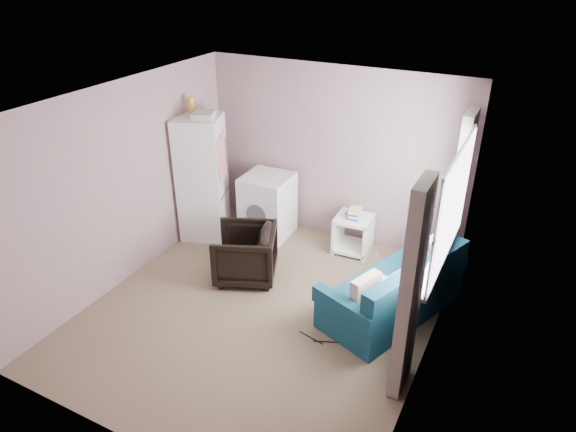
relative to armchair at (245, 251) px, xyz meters
name	(u,v)px	position (x,y,z in m)	size (l,w,h in m)	color
room	(261,217)	(0.55, -0.51, 0.87)	(3.84, 4.24, 2.54)	#866F58
armchair	(245,251)	(0.00, 0.00, 0.00)	(0.75, 0.70, 0.77)	black
fridge	(202,177)	(-1.13, 0.73, 0.53)	(0.80, 0.80, 2.05)	white
washing_machine	(268,204)	(-0.30, 1.14, 0.10)	(0.67, 0.69, 0.94)	white
side_table	(353,231)	(1.01, 1.25, -0.07)	(0.52, 0.52, 0.67)	white
sofa	(395,293)	(1.94, 0.14, -0.09)	(1.41, 1.97, 0.81)	#17546B
window_dressing	(438,238)	(2.31, 0.18, 0.72)	(0.17, 2.62, 2.18)	white
floor_cables	(320,340)	(1.36, -0.69, -0.38)	(0.51, 0.14, 0.01)	black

